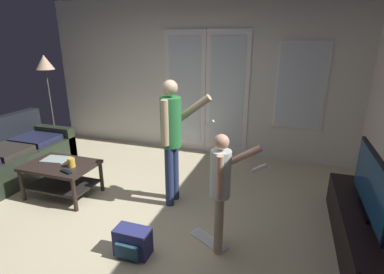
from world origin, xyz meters
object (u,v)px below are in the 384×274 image
Objects in this scene: flat_screen_tv at (371,185)px; floor_lamp at (45,69)px; coffee_table at (62,173)px; backpack at (132,242)px; loose_keyboard at (209,240)px; cup_near_edge at (71,163)px; laptop_closed at (56,159)px; leather_couch at (3,162)px; tv_remote_black at (66,172)px; person_child at (222,183)px; person_adult at (172,132)px; tv_stand at (362,230)px.

flat_screen_tv is 5.17m from floor_lamp.
coffee_table is 1.62m from backpack.
loose_keyboard is at bearing 32.67° from backpack.
flat_screen_tv is 10.15× the size of cup_near_edge.
laptop_closed is 2.70× the size of cup_near_edge.
leather_couch reaches higher than loose_keyboard.
backpack is at bearing -29.39° from cup_near_edge.
tv_remote_black is at bearing -36.17° from coffee_table.
floor_lamp is 14.71× the size of cup_near_edge.
person_child is at bearing 24.19° from backpack.
backpack is at bearing -90.26° from person_adult.
flat_screen_tv is at bearing -15.03° from floor_lamp.
cup_near_edge is (-3.32, -0.13, -0.18)m from flat_screen_tv.
flat_screen_tv reaches higher than backpack.
leather_couch is at bearing 162.63° from backpack.
person_adult reaches higher than loose_keyboard.
flat_screen_tv is 7.00× the size of tv_remote_black.
person_adult is 1.37m from tv_remote_black.
tv_stand is 3.29m from tv_remote_black.
leather_couch is 1.68× the size of flat_screen_tv.
person_child is at bearing -26.72° from loose_keyboard.
tv_remote_black is (0.05, -0.16, -0.05)m from cup_near_edge.
cup_near_edge is (0.21, -0.03, 0.18)m from coffee_table.
person_adult is 4.56× the size of backpack.
person_adult is 4.88× the size of laptop_closed.
flat_screen_tv reaches higher than laptop_closed.
flat_screen_tv is 2.67× the size of loose_keyboard.
person_adult is at bearing 15.32° from cup_near_edge.
person_adult reaches higher than tv_remote_black.
floor_lamp is 10.15× the size of tv_remote_black.
tv_remote_black is (0.25, -0.19, 0.13)m from coffee_table.
leather_couch is at bearing 175.32° from cup_near_edge.
tv_stand is at bearing 1.54° from coffee_table.
laptop_closed is (1.26, -1.34, -1.02)m from floor_lamp.
floor_lamp reaches higher than backpack.
flat_screen_tv is 3.52× the size of backpack.
cup_near_edge is at bearing -25.39° from laptop_closed.
person_adult reaches higher than backpack.
tv_stand is 5.57× the size of laptop_closed.
laptop_closed is (-1.59, 0.81, 0.32)m from backpack.
tv_stand is 1.48× the size of flat_screen_tv.
leather_couch is at bearing 173.05° from loose_keyboard.
person_adult is 13.17× the size of cup_near_edge.
backpack is at bearing -36.98° from floor_lamp.
tv_remote_black is at bearing 155.68° from backpack.
tv_remote_black reaches higher than loose_keyboard.
tv_remote_black is (0.41, -0.27, 0.00)m from laptop_closed.
laptop_closed is at bearing -179.83° from flat_screen_tv.
backpack is 1.99× the size of tv_remote_black.
cup_near_edge reaches higher than tv_stand.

